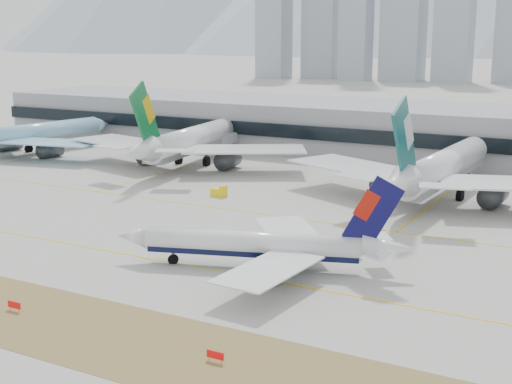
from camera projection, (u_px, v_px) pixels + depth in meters
The scene contains 10 objects.
ground at pixel (183, 253), 119.75m from camera, with size 3000.00×3000.00×0.00m, color #A29E97.
taxiing_airliner at pixel (263, 246), 111.00m from camera, with size 45.71×38.85×15.78m.
widebody_korean at pixel (32, 135), 217.99m from camera, with size 60.74×60.08×21.93m.
widebody_eva at pixel (190, 142), 198.16m from camera, with size 70.48×69.57×25.36m.
widebody_cathay at pixel (441, 169), 157.59m from camera, with size 71.11×69.53×25.36m.
terminal at pixel (397, 130), 216.44m from camera, with size 280.00×43.10×15.00m.
hold_sign_left at pixel (14, 305), 94.54m from camera, with size 2.20×0.15×1.35m.
hold_sign_right at pixel (215, 355), 79.80m from camera, with size 2.20×0.15×1.35m.
gse_b at pixel (219, 192), 161.39m from camera, with size 3.55×2.00×2.60m.
city_skyline at pixel (401, 15), 547.18m from camera, with size 342.00×49.80×140.00m.
Camera 1 is at (65.90, -94.63, 36.08)m, focal length 50.00 mm.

